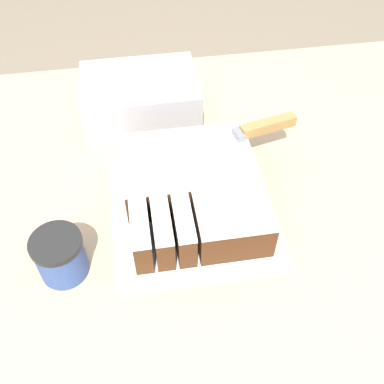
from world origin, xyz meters
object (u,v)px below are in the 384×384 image
object	(u,v)px
cake	(193,190)
storage_box	(140,97)
knife	(247,132)
coffee_cup	(60,256)
cake_board	(192,206)

from	to	relation	value
cake	storage_box	bearing A→B (deg)	104.06
cake	knife	bearing A→B (deg)	37.03
coffee_cup	storage_box	bearing A→B (deg)	67.62
coffee_cup	cake_board	bearing A→B (deg)	23.46
coffee_cup	storage_box	size ratio (longest dim) A/B	0.33
cake	cake_board	bearing A→B (deg)	-131.43
cake	storage_box	xyz separation A→B (m)	(-0.07, 0.30, 0.00)
cake_board	cake	world-z (taller)	cake
cake_board	cake	xyz separation A→B (m)	(0.00, 0.00, 0.04)
knife	cake	bearing A→B (deg)	24.30
coffee_cup	storage_box	distance (m)	0.44
cake_board	cake	distance (m)	0.04
storage_box	knife	bearing A→B (deg)	-46.57
cake_board	storage_box	size ratio (longest dim) A/B	1.29
cake	knife	size ratio (longest dim) A/B	0.81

